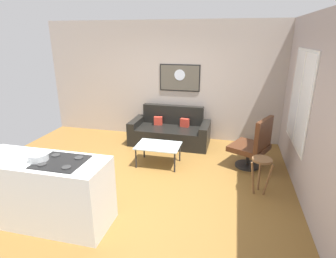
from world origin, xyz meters
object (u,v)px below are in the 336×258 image
armchair (254,145)px  mixing_bowl (38,158)px  couch (170,132)px  bar_stool (261,167)px  coffee_table (158,147)px  wall_painting (180,78)px

armchair → mixing_bowl: (-2.80, -2.38, 0.50)m
couch → armchair: bearing=-25.9°
armchair → mixing_bowl: bearing=-139.7°
bar_stool → mixing_bowl: 3.26m
armchair → bar_stool: 0.91m
coffee_table → mixing_bowl: mixing_bowl is taller
couch → bar_stool: (1.91, -1.80, 0.20)m
coffee_table → mixing_bowl: 2.40m
bar_stool → mixing_bowl: (-2.87, -1.47, 0.51)m
bar_stool → wall_painting: wall_painting is taller
wall_painting → armchair: bearing=-38.6°
armchair → bar_stool: (0.07, -0.91, -0.01)m
armchair → mixing_bowl: 3.71m
couch → bar_stool: 2.64m
couch → wall_painting: size_ratio=1.89×
armchair → mixing_bowl: size_ratio=4.14×
coffee_table → wall_painting: size_ratio=0.87×
coffee_table → bar_stool: bar_stool is taller
bar_stool → couch: bearing=136.7°
bar_stool → mixing_bowl: size_ratio=2.48×
couch → coffee_table: (0.04, -1.18, 0.10)m
bar_stool → wall_painting: bearing=128.1°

